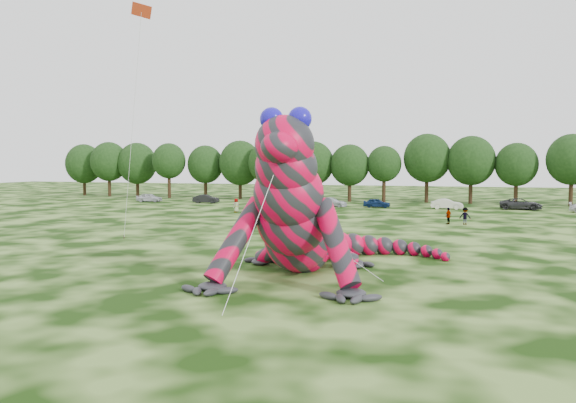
{
  "coord_description": "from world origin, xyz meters",
  "views": [
    {
      "loc": [
        12.07,
        -29.41,
        6.14
      ],
      "look_at": [
        3.16,
        -0.19,
        4.0
      ],
      "focal_mm": 35.0,
      "sensor_mm": 36.0,
      "label": 1
    }
  ],
  "objects_px": {
    "car_4": "(377,203)",
    "spectator_4": "(236,205)",
    "tree_7": "(313,171)",
    "spectator_0": "(275,215)",
    "tree_6": "(268,171)",
    "car_3": "(331,202)",
    "tree_8": "(350,173)",
    "flying_kite": "(140,30)",
    "tree_5": "(240,170)",
    "spectator_3": "(448,216)",
    "spectator_5": "(321,220)",
    "spectator_2": "(465,216)",
    "car_5": "(447,204)",
    "tree_10": "(427,168)",
    "car_2": "(269,199)",
    "inflatable_gecko": "(302,193)",
    "car_1": "(206,199)",
    "tree_4": "(205,172)",
    "tree_1": "(109,169)",
    "tree_12": "(516,174)",
    "tree_13": "(572,170)",
    "car_6": "(521,204)",
    "tree_3": "(169,171)",
    "tree_0": "(84,170)",
    "car_0": "(149,198)",
    "tree_11": "(471,170)",
    "tree_2": "(137,170)",
    "tree_9": "(384,174)",
    "spectator_1": "(250,213)"
  },
  "relations": [
    {
      "from": "tree_1",
      "to": "tree_0",
      "type": "bearing_deg",
      "value": 169.21
    },
    {
      "from": "tree_11",
      "to": "car_4",
      "type": "height_order",
      "value": "tree_11"
    },
    {
      "from": "tree_12",
      "to": "car_1",
      "type": "xyz_separation_m",
      "value": [
        -44.31,
        -10.22,
        -3.84
      ]
    },
    {
      "from": "tree_0",
      "to": "tree_6",
      "type": "xyz_separation_m",
      "value": [
        37.0,
        -2.55,
        -0.01
      ]
    },
    {
      "from": "tree_6",
      "to": "tree_7",
      "type": "distance_m",
      "value": 7.48
    },
    {
      "from": "tree_5",
      "to": "car_6",
      "type": "relative_size",
      "value": 1.86
    },
    {
      "from": "tree_5",
      "to": "spectator_3",
      "type": "xyz_separation_m",
      "value": [
        34.29,
        -30.36,
        -4.06
      ]
    },
    {
      "from": "tree_2",
      "to": "car_5",
      "type": "distance_m",
      "value": 55.13
    },
    {
      "from": "tree_5",
      "to": "tree_10",
      "type": "height_order",
      "value": "tree_10"
    },
    {
      "from": "car_1",
      "to": "car_3",
      "type": "height_order",
      "value": "same"
    },
    {
      "from": "flying_kite",
      "to": "tree_7",
      "type": "height_order",
      "value": "flying_kite"
    },
    {
      "from": "car_1",
      "to": "spectator_4",
      "type": "xyz_separation_m",
      "value": [
        10.19,
        -12.94,
        0.2
      ]
    },
    {
      "from": "car_5",
      "to": "spectator_0",
      "type": "height_order",
      "value": "spectator_0"
    },
    {
      "from": "spectator_3",
      "to": "flying_kite",
      "type": "bearing_deg",
      "value": -15.6
    },
    {
      "from": "tree_0",
      "to": "car_0",
      "type": "distance_m",
      "value": 24.14
    },
    {
      "from": "flying_kite",
      "to": "spectator_5",
      "type": "bearing_deg",
      "value": 51.45
    },
    {
      "from": "car_6",
      "to": "tree_3",
      "type": "bearing_deg",
      "value": 86.43
    },
    {
      "from": "spectator_2",
      "to": "car_2",
      "type": "bearing_deg",
      "value": -28.51
    },
    {
      "from": "spectator_4",
      "to": "tree_8",
      "type": "bearing_deg",
      "value": -172.56
    },
    {
      "from": "car_4",
      "to": "spectator_4",
      "type": "relative_size",
      "value": 2.16
    },
    {
      "from": "inflatable_gecko",
      "to": "car_2",
      "type": "relative_size",
      "value": 3.26
    },
    {
      "from": "car_1",
      "to": "tree_13",
      "type": "bearing_deg",
      "value": -86.41
    },
    {
      "from": "spectator_0",
      "to": "tree_7",
      "type": "bearing_deg",
      "value": 40.87
    },
    {
      "from": "tree_12",
      "to": "car_1",
      "type": "bearing_deg",
      "value": -167.02
    },
    {
      "from": "spectator_1",
      "to": "tree_13",
      "type": "bearing_deg",
      "value": 151.69
    },
    {
      "from": "spectator_5",
      "to": "tree_13",
      "type": "bearing_deg",
      "value": -48.06
    },
    {
      "from": "tree_1",
      "to": "tree_12",
      "type": "bearing_deg",
      "value": -0.26
    },
    {
      "from": "inflatable_gecko",
      "to": "car_0",
      "type": "bearing_deg",
      "value": 124.17
    },
    {
      "from": "tree_8",
      "to": "car_4",
      "type": "xyz_separation_m",
      "value": [
        5.67,
        -10.09,
        -3.85
      ]
    },
    {
      "from": "tree_3",
      "to": "car_4",
      "type": "xyz_separation_m",
      "value": [
        37.17,
        -10.17,
        -4.1
      ]
    },
    {
      "from": "tree_7",
      "to": "spectator_4",
      "type": "bearing_deg",
      "value": -100.27
    },
    {
      "from": "spectator_5",
      "to": "spectator_2",
      "type": "distance_m",
      "value": 15.11
    },
    {
      "from": "car_2",
      "to": "spectator_0",
      "type": "distance_m",
      "value": 27.29
    },
    {
      "from": "tree_11",
      "to": "car_2",
      "type": "relative_size",
      "value": 1.86
    },
    {
      "from": "tree_6",
      "to": "car_3",
      "type": "distance_m",
      "value": 16.85
    },
    {
      "from": "car_5",
      "to": "tree_5",
      "type": "bearing_deg",
      "value": 69.39
    },
    {
      "from": "car_3",
      "to": "spectator_4",
      "type": "xyz_separation_m",
      "value": [
        -9.34,
        -11.92,
        0.2
      ]
    },
    {
      "from": "spectator_0",
      "to": "car_4",
      "type": "bearing_deg",
      "value": 16.8
    },
    {
      "from": "car_2",
      "to": "car_3",
      "type": "relative_size",
      "value": 1.22
    },
    {
      "from": "tree_6",
      "to": "tree_13",
      "type": "relative_size",
      "value": 0.94
    },
    {
      "from": "tree_9",
      "to": "tree_11",
      "type": "distance_m",
      "value": 12.77
    },
    {
      "from": "tree_6",
      "to": "tree_5",
      "type": "bearing_deg",
      "value": 162.54
    },
    {
      "from": "car_4",
      "to": "spectator_0",
      "type": "bearing_deg",
      "value": 160.09
    },
    {
      "from": "tree_12",
      "to": "tree_13",
      "type": "bearing_deg",
      "value": -4.92
    },
    {
      "from": "tree_6",
      "to": "spectator_4",
      "type": "bearing_deg",
      "value": -81.13
    },
    {
      "from": "spectator_0",
      "to": "inflatable_gecko",
      "type": "bearing_deg",
      "value": -125.16
    },
    {
      "from": "tree_10",
      "to": "tree_6",
      "type": "bearing_deg",
      "value": -175.66
    },
    {
      "from": "spectator_2",
      "to": "tree_12",
      "type": "bearing_deg",
      "value": -95.26
    },
    {
      "from": "tree_4",
      "to": "spectator_5",
      "type": "distance_m",
      "value": 49.27
    },
    {
      "from": "spectator_0",
      "to": "car_5",
      "type": "bearing_deg",
      "value": -1.28
    }
  ]
}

